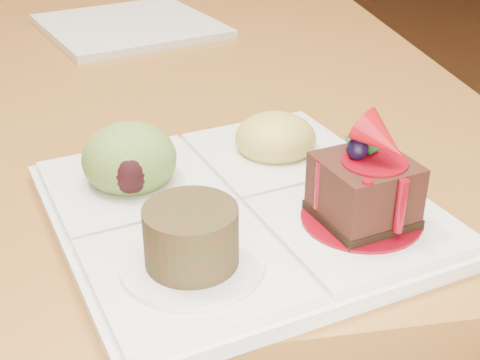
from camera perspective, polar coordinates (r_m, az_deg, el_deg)
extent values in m
plane|color=#512A17|center=(1.59, -11.15, -12.70)|extent=(6.00, 6.00, 0.00)
cube|color=brown|center=(1.25, -14.34, 13.45)|extent=(1.00, 1.80, 0.04)
cylinder|color=brown|center=(2.19, -0.31, 10.36)|extent=(0.06, 0.06, 0.71)
cylinder|color=black|center=(1.60, 15.89, -4.36)|extent=(0.03, 0.03, 0.40)
cube|color=white|center=(0.54, 0.00, -2.69)|extent=(0.35, 0.35, 0.01)
cube|color=white|center=(0.52, 10.26, -3.66)|extent=(0.17, 0.17, 0.01)
cube|color=white|center=(0.46, -4.08, -7.66)|extent=(0.17, 0.17, 0.01)
cube|color=white|center=(0.57, -9.24, -0.20)|extent=(0.17, 0.17, 0.01)
cube|color=white|center=(0.62, 3.01, 2.45)|extent=(0.17, 0.17, 0.01)
cylinder|color=maroon|center=(0.52, 10.30, -3.26)|extent=(0.09, 0.09, 0.00)
cube|color=black|center=(0.52, 10.33, -2.97)|extent=(0.08, 0.08, 0.01)
cube|color=#34140E|center=(0.50, 10.57, -0.51)|extent=(0.08, 0.08, 0.04)
cylinder|color=maroon|center=(0.49, 10.80, 1.69)|extent=(0.05, 0.05, 0.00)
sphere|color=black|center=(0.49, 9.98, 2.65)|extent=(0.02, 0.02, 0.02)
cone|color=#A40A11|center=(0.48, 12.00, 3.42)|extent=(0.05, 0.05, 0.04)
cube|color=#0F3F14|center=(0.50, 10.71, 2.99)|extent=(0.02, 0.02, 0.01)
cube|color=#0F3F14|center=(0.50, 9.80, 3.04)|extent=(0.01, 0.02, 0.01)
cylinder|color=maroon|center=(0.47, 10.61, -2.50)|extent=(0.01, 0.01, 0.05)
cylinder|color=maroon|center=(0.48, 13.56, -2.19)|extent=(0.01, 0.01, 0.04)
cylinder|color=maroon|center=(0.50, 6.82, -0.46)|extent=(0.01, 0.01, 0.04)
cylinder|color=white|center=(0.46, -4.10, -7.16)|extent=(0.10, 0.10, 0.00)
cylinder|color=#442013|center=(0.45, -4.20, -4.77)|extent=(0.06, 0.06, 0.04)
cylinder|color=#48200F|center=(0.44, -4.27, -3.15)|extent=(0.05, 0.05, 0.00)
ellipsoid|color=olive|center=(0.56, -9.42, 1.82)|extent=(0.08, 0.08, 0.06)
ellipsoid|color=black|center=(0.54, -9.34, 0.59)|extent=(0.04, 0.03, 0.04)
ellipsoid|color=gold|center=(0.61, 3.04, 3.57)|extent=(0.07, 0.07, 0.04)
cube|color=red|center=(0.62, 4.68, 4.33)|extent=(0.02, 0.02, 0.02)
cube|color=#527118|center=(0.63, 3.06, 4.43)|extent=(0.02, 0.02, 0.02)
cube|color=red|center=(0.62, 2.04, 4.31)|extent=(0.02, 0.02, 0.02)
cube|color=#527118|center=(0.60, 1.46, 3.80)|extent=(0.02, 0.02, 0.02)
cube|color=red|center=(0.60, 3.05, 3.43)|extent=(0.02, 0.02, 0.02)
cube|color=#527118|center=(0.61, 4.07, 3.68)|extent=(0.02, 0.02, 0.02)
cube|color=white|center=(1.06, -9.39, 12.83)|extent=(0.31, 0.31, 0.01)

